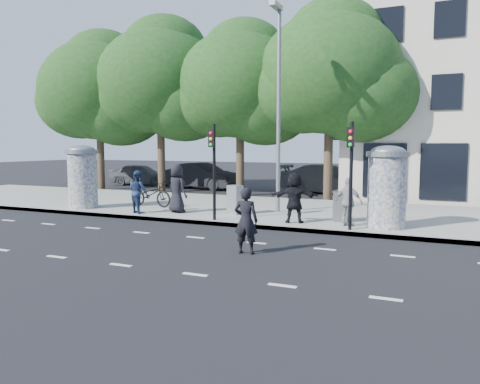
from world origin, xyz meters
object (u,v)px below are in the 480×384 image
at_px(ped_e, 348,202).
at_px(ped_f, 294,198).
at_px(ped_a, 177,189).
at_px(traffic_pole_near, 213,162).
at_px(man_road, 246,221).
at_px(car_left, 141,174).
at_px(ad_column_left, 83,175).
at_px(car_right, 329,179).
at_px(car_mid, 202,176).
at_px(street_lamp, 278,94).
at_px(ad_column_right, 387,185).
at_px(traffic_pole_far, 351,164).
at_px(cabinet_right, 341,207).
at_px(ped_c, 138,192).
at_px(bicycle, 151,194).
at_px(cabinet_left, 235,200).

xyz_separation_m(ped_e, ped_f, (-1.83, -0.06, 0.07)).
bearing_deg(ped_a, traffic_pole_near, 174.91).
height_order(man_road, car_left, man_road).
xyz_separation_m(ad_column_left, car_right, (7.88, 11.50, -0.70)).
relative_size(car_left, car_mid, 0.87).
xyz_separation_m(traffic_pole_near, street_lamp, (1.40, 2.84, 2.56)).
bearing_deg(man_road, ad_column_right, -130.04).
xyz_separation_m(traffic_pole_far, ped_a, (-6.97, 1.08, -1.13)).
bearing_deg(cabinet_right, street_lamp, 150.99).
relative_size(ped_a, ped_e, 1.18).
height_order(ad_column_right, ped_c, ad_column_right).
bearing_deg(ad_column_right, cabinet_right, 159.93).
relative_size(ad_column_left, traffic_pole_far, 0.78).
relative_size(ped_f, bicycle, 0.83).
bearing_deg(traffic_pole_far, ped_c, 177.24).
relative_size(ped_a, car_right, 0.33).
xyz_separation_m(street_lamp, ped_c, (-4.94, -2.44, -3.80)).
bearing_deg(car_mid, ad_column_left, -171.34).
xyz_separation_m(traffic_pole_near, car_right, (1.28, 12.21, -1.39)).
height_order(ad_column_left, ped_c, ad_column_left).
bearing_deg(ped_c, ad_column_right, -152.65).
bearing_deg(ped_e, man_road, 80.52).
distance_m(ad_column_right, street_lamp, 5.81).
xyz_separation_m(ped_a, man_road, (5.00, -4.79, -0.24)).
height_order(ad_column_right, car_mid, ad_column_right).
bearing_deg(traffic_pole_near, man_road, -52.67).
relative_size(traffic_pole_near, traffic_pole_far, 1.00).
distance_m(bicycle, cabinet_left, 4.32).
bearing_deg(man_road, car_left, -54.63).
relative_size(ped_a, bicycle, 0.90).
relative_size(cabinet_left, cabinet_right, 1.08).
height_order(ped_c, cabinet_left, ped_c).
bearing_deg(cabinet_left, ad_column_right, 14.41).
relative_size(ped_f, car_mid, 0.35).
bearing_deg(ped_f, ped_c, -12.08).
bearing_deg(ped_e, car_left, -22.37).
height_order(traffic_pole_far, street_lamp, street_lamp).
bearing_deg(ped_f, cabinet_right, -161.66).
xyz_separation_m(ad_column_left, ad_column_right, (12.40, 0.20, 0.00)).
distance_m(ped_e, ped_f, 1.83).
height_order(traffic_pole_near, car_mid, traffic_pole_near).
bearing_deg(cabinet_left, car_mid, 145.80).
bearing_deg(car_left, bicycle, -155.02).
xyz_separation_m(street_lamp, man_road, (1.43, -6.55, -3.93)).
height_order(ad_column_left, bicycle, ad_column_left).
relative_size(ad_column_right, man_road, 1.53).
bearing_deg(man_road, cabinet_right, -112.20).
bearing_deg(traffic_pole_far, cabinet_right, 111.51).
bearing_deg(cabinet_left, traffic_pole_near, -72.38).
bearing_deg(cabinet_right, ped_a, -179.68).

